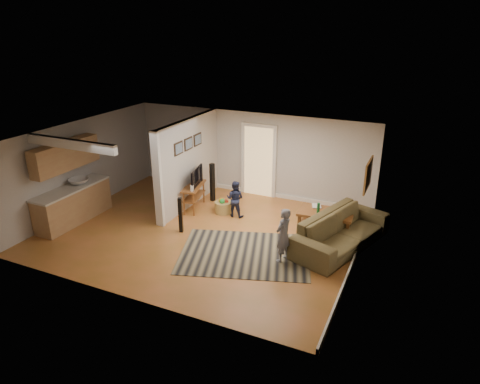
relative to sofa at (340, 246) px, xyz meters
The scene contains 11 objects.
ground 3.37m from the sofa, 167.98° to the right, with size 7.50×7.50×0.00m, color olive.
room_shell 4.61m from the sofa, behind, with size 7.54×6.02×2.52m.
area_rug 2.28m from the sofa, 147.12° to the right, with size 2.91×2.13×0.01m, color black.
sofa is the anchor object (origin of this frame).
coffee_table 0.95m from the sofa, 127.84° to the left, with size 1.39×0.87×0.79m.
tv_console 4.31m from the sofa, behind, with size 0.64×1.17×0.95m.
speaker_left 3.95m from the sofa, 166.69° to the right, with size 0.09×0.09×0.93m, color black.
speaker_right 4.26m from the sofa, 163.11° to the left, with size 0.11×0.11×1.15m, color black.
toy_basket 3.43m from the sofa, 170.00° to the left, with size 0.48×0.48×0.43m.
child 1.56m from the sofa, 131.67° to the right, with size 0.45×0.30×1.25m, color slate.
toddler 3.03m from the sofa, behind, with size 0.49×0.38×1.01m, color #1E233F.
Camera 1 is at (4.82, -8.37, 4.93)m, focal length 32.00 mm.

